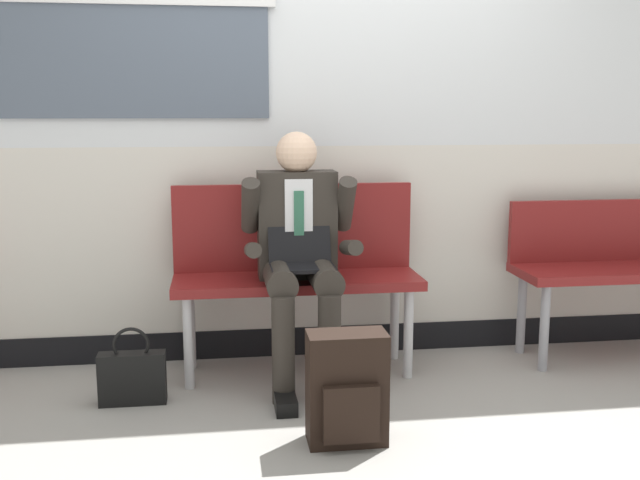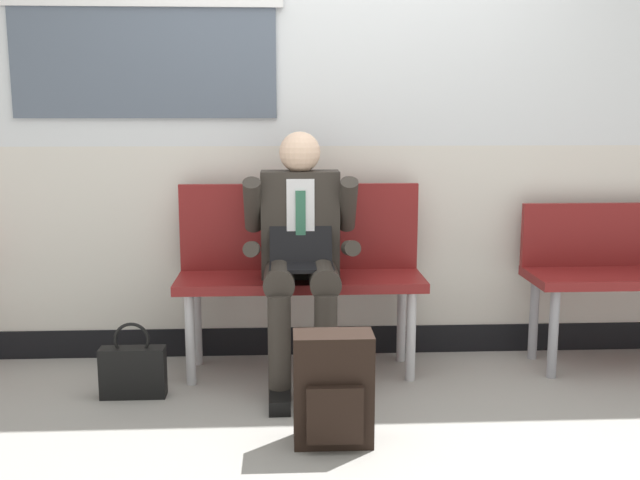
{
  "view_description": "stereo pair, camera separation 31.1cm",
  "coord_description": "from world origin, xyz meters",
  "px_view_note": "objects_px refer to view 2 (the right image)",
  "views": [
    {
      "loc": [
        -0.58,
        -3.37,
        1.38
      ],
      "look_at": [
        -0.09,
        0.15,
        0.75
      ],
      "focal_mm": 41.22,
      "sensor_mm": 36.0,
      "label": 1
    },
    {
      "loc": [
        -0.27,
        -3.4,
        1.38
      ],
      "look_at": [
        -0.09,
        0.15,
        0.75
      ],
      "focal_mm": 41.22,
      "sensor_mm": 36.0,
      "label": 2
    }
  ],
  "objects_px": {
    "bench_with_person": "(300,261)",
    "person_seated": "(301,250)",
    "handbag": "(133,370)",
    "bench_empty": "(635,266)",
    "backpack": "(333,390)"
  },
  "relations": [
    {
      "from": "bench_empty",
      "to": "person_seated",
      "type": "bearing_deg",
      "value": -173.94
    },
    {
      "from": "person_seated",
      "to": "handbag",
      "type": "distance_m",
      "value": 1.01
    },
    {
      "from": "bench_with_person",
      "to": "backpack",
      "type": "xyz_separation_m",
      "value": [
        0.11,
        -0.94,
        -0.35
      ]
    },
    {
      "from": "person_seated",
      "to": "handbag",
      "type": "xyz_separation_m",
      "value": [
        -0.82,
        -0.18,
        -0.55
      ]
    },
    {
      "from": "bench_empty",
      "to": "handbag",
      "type": "relative_size",
      "value": 3.17
    },
    {
      "from": "bench_with_person",
      "to": "handbag",
      "type": "height_order",
      "value": "bench_with_person"
    },
    {
      "from": "bench_empty",
      "to": "handbag",
      "type": "xyz_separation_m",
      "value": [
        -2.64,
        -0.37,
        -0.41
      ]
    },
    {
      "from": "person_seated",
      "to": "backpack",
      "type": "bearing_deg",
      "value": -81.14
    },
    {
      "from": "bench_with_person",
      "to": "person_seated",
      "type": "height_order",
      "value": "person_seated"
    },
    {
      "from": "bench_with_person",
      "to": "handbag",
      "type": "xyz_separation_m",
      "value": [
        -0.82,
        -0.38,
        -0.45
      ]
    },
    {
      "from": "handbag",
      "to": "bench_empty",
      "type": "bearing_deg",
      "value": 8.02
    },
    {
      "from": "bench_with_person",
      "to": "person_seated",
      "type": "bearing_deg",
      "value": -90.0
    },
    {
      "from": "bench_with_person",
      "to": "bench_empty",
      "type": "bearing_deg",
      "value": -0.4
    },
    {
      "from": "person_seated",
      "to": "backpack",
      "type": "height_order",
      "value": "person_seated"
    },
    {
      "from": "bench_empty",
      "to": "backpack",
      "type": "distance_m",
      "value": 1.97
    }
  ]
}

